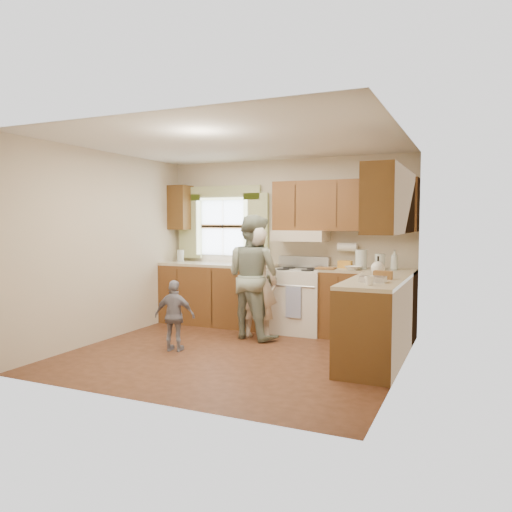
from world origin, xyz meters
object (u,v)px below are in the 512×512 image
at_px(woman_left, 257,282).
at_px(woman_right, 253,277).
at_px(child, 175,316).
at_px(stove, 298,300).

bearing_deg(woman_left, woman_right, -5.20).
bearing_deg(woman_right, child, 76.76).
xyz_separation_m(woman_right, child, (-0.58, -1.02, -0.40)).
relative_size(woman_right, child, 1.92).
xyz_separation_m(stove, woman_right, (-0.44, -0.59, 0.37)).
xyz_separation_m(woman_left, woman_right, (-0.06, 0.00, 0.07)).
distance_m(stove, woman_left, 0.76).
bearing_deg(child, woman_left, -133.25).
relative_size(woman_left, child, 1.76).
distance_m(stove, child, 1.91).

